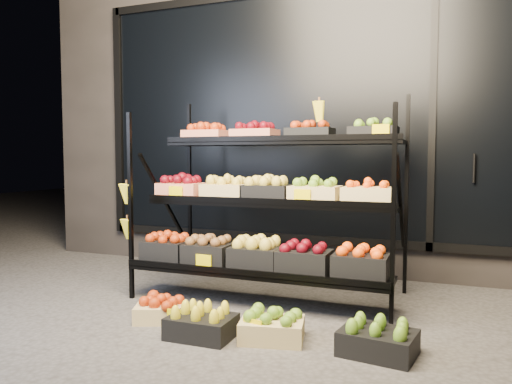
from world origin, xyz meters
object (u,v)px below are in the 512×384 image
at_px(display_rack, 266,202).
at_px(floor_crate_left, 161,309).
at_px(floor_crate_midright, 272,326).
at_px(floor_crate_midleft, 202,323).

height_order(display_rack, floor_crate_left, display_rack).
relative_size(display_rack, floor_crate_midright, 4.94).
height_order(display_rack, floor_crate_midleft, display_rack).
bearing_deg(floor_crate_midleft, display_rack, 85.87).
bearing_deg(display_rack, floor_crate_midright, -67.43).
relative_size(floor_crate_midleft, floor_crate_midright, 0.93).
relative_size(floor_crate_left, floor_crate_midright, 0.92).
xyz_separation_m(display_rack, floor_crate_midright, (0.37, -0.89, -0.69)).
height_order(display_rack, floor_crate_midright, display_rack).
height_order(floor_crate_midleft, floor_crate_midright, floor_crate_midleft).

